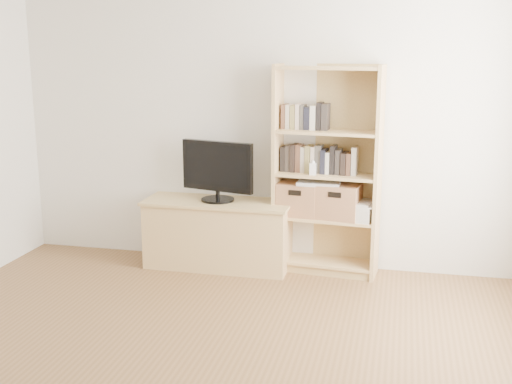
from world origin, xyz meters
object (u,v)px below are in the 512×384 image
(bookshelf, at_px, (327,171))
(basket_left, at_px, (299,199))
(baby_monitor, at_px, (313,169))
(basket_right, at_px, (339,201))
(television, at_px, (217,171))
(laptop, at_px, (319,183))
(tv_stand, at_px, (218,235))

(bookshelf, relative_size, basket_left, 5.19)
(baby_monitor, distance_m, basket_right, 0.36)
(bookshelf, height_order, television, bookshelf)
(basket_right, distance_m, laptop, 0.23)
(television, relative_size, basket_left, 1.96)
(basket_left, distance_m, basket_right, 0.34)
(basket_right, height_order, laptop, laptop)
(television, height_order, basket_left, television)
(bookshelf, relative_size, basket_right, 5.04)
(baby_monitor, xyz_separation_m, laptop, (0.05, 0.08, -0.13))
(television, height_order, baby_monitor, television)
(tv_stand, relative_size, television, 1.87)
(basket_right, bearing_deg, baby_monitor, -152.89)
(basket_left, bearing_deg, baby_monitor, -33.48)
(baby_monitor, height_order, laptop, baby_monitor)
(bookshelf, bearing_deg, laptop, -164.29)
(television, bearing_deg, basket_left, 21.48)
(baby_monitor, height_order, basket_right, baby_monitor)
(television, height_order, basket_right, television)
(bookshelf, height_order, basket_left, bookshelf)
(tv_stand, relative_size, basket_right, 3.55)
(basket_right, bearing_deg, laptop, -173.13)
(baby_monitor, bearing_deg, tv_stand, 178.58)
(baby_monitor, bearing_deg, basket_right, 18.48)
(television, bearing_deg, laptop, 18.15)
(television, distance_m, basket_right, 1.07)
(bookshelf, bearing_deg, basket_right, -2.60)
(bookshelf, bearing_deg, basket_left, -178.81)
(bookshelf, xyz_separation_m, basket_right, (0.11, -0.01, -0.25))
(bookshelf, bearing_deg, television, -170.03)
(basket_right, bearing_deg, tv_stand, -168.56)
(laptop, bearing_deg, baby_monitor, -121.07)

